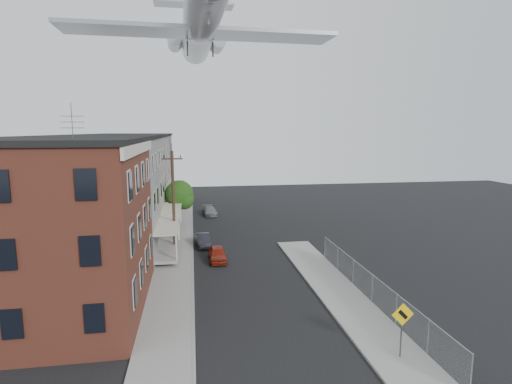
{
  "coord_description": "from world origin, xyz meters",
  "views": [
    {
      "loc": [
        -3.93,
        -17.18,
        10.71
      ],
      "look_at": [
        -0.07,
        6.7,
        6.98
      ],
      "focal_mm": 28.0,
      "sensor_mm": 36.0,
      "label": 1
    }
  ],
  "objects_px": {
    "warning_sign": "(402,322)",
    "utility_pole": "(173,200)",
    "car_far": "(210,211)",
    "car_mid": "(203,240)",
    "airplane": "(200,26)",
    "street_tree": "(181,196)",
    "car_near": "(217,254)"
  },
  "relations": [
    {
      "from": "warning_sign",
      "to": "utility_pole",
      "type": "distance_m",
      "value": 22.25
    },
    {
      "from": "warning_sign",
      "to": "car_far",
      "type": "distance_m",
      "value": 34.99
    },
    {
      "from": "car_mid",
      "to": "airplane",
      "type": "distance_m",
      "value": 21.11
    },
    {
      "from": "street_tree",
      "to": "car_mid",
      "type": "bearing_deg",
      "value": -75.48
    },
    {
      "from": "car_far",
      "to": "car_mid",
      "type": "bearing_deg",
      "value": -101.43
    },
    {
      "from": "car_near",
      "to": "airplane",
      "type": "relative_size",
      "value": 0.12
    },
    {
      "from": "street_tree",
      "to": "car_mid",
      "type": "distance_m",
      "value": 9.31
    },
    {
      "from": "car_mid",
      "to": "airplane",
      "type": "xyz_separation_m",
      "value": [
        0.26,
        5.48,
        20.39
      ]
    },
    {
      "from": "warning_sign",
      "to": "car_mid",
      "type": "xyz_separation_m",
      "value": [
        -8.65,
        20.38,
        -1.31
      ]
    },
    {
      "from": "car_mid",
      "to": "car_near",
      "type": "bearing_deg",
      "value": -83.05
    },
    {
      "from": "utility_pole",
      "to": "car_near",
      "type": "relative_size",
      "value": 2.59
    },
    {
      "from": "car_mid",
      "to": "utility_pole",
      "type": "bearing_deg",
      "value": -158.17
    },
    {
      "from": "car_far",
      "to": "airplane",
      "type": "height_order",
      "value": "airplane"
    },
    {
      "from": "utility_pole",
      "to": "car_mid",
      "type": "distance_m",
      "value": 5.01
    },
    {
      "from": "warning_sign",
      "to": "car_mid",
      "type": "relative_size",
      "value": 0.81
    },
    {
      "from": "car_far",
      "to": "car_near",
      "type": "bearing_deg",
      "value": -96.89
    },
    {
      "from": "street_tree",
      "to": "car_far",
      "type": "distance_m",
      "value": 6.91
    },
    {
      "from": "utility_pole",
      "to": "street_tree",
      "type": "xyz_separation_m",
      "value": [
        0.33,
        9.92,
        -1.22
      ]
    },
    {
      "from": "utility_pole",
      "to": "car_mid",
      "type": "xyz_separation_m",
      "value": [
        2.55,
        1.35,
        -4.1
      ]
    },
    {
      "from": "warning_sign",
      "to": "airplane",
      "type": "height_order",
      "value": "airplane"
    },
    {
      "from": "utility_pole",
      "to": "car_mid",
      "type": "height_order",
      "value": "utility_pole"
    },
    {
      "from": "street_tree",
      "to": "car_far",
      "type": "xyz_separation_m",
      "value": [
        3.47,
        5.22,
        -2.9
      ]
    },
    {
      "from": "street_tree",
      "to": "car_far",
      "type": "height_order",
      "value": "street_tree"
    },
    {
      "from": "warning_sign",
      "to": "airplane",
      "type": "relative_size",
      "value": 0.1
    },
    {
      "from": "warning_sign",
      "to": "street_tree",
      "type": "distance_m",
      "value": 30.96
    },
    {
      "from": "utility_pole",
      "to": "car_mid",
      "type": "bearing_deg",
      "value": 27.94
    },
    {
      "from": "utility_pole",
      "to": "car_far",
      "type": "bearing_deg",
      "value": 75.92
    },
    {
      "from": "car_far",
      "to": "airplane",
      "type": "bearing_deg",
      "value": -103.05
    },
    {
      "from": "utility_pole",
      "to": "airplane",
      "type": "height_order",
      "value": "airplane"
    },
    {
      "from": "utility_pole",
      "to": "car_far",
      "type": "xyz_separation_m",
      "value": [
        3.8,
        15.15,
        -4.12
      ]
    },
    {
      "from": "car_far",
      "to": "street_tree",
      "type": "bearing_deg",
      "value": -129.85
    },
    {
      "from": "utility_pole",
      "to": "car_near",
      "type": "bearing_deg",
      "value": -41.24
    }
  ]
}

